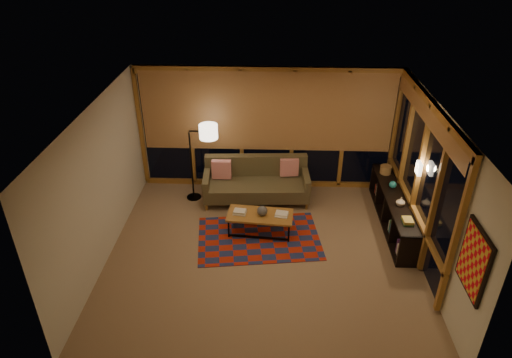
{
  "coord_description": "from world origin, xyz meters",
  "views": [
    {
      "loc": [
        0.13,
        -6.47,
        5.23
      ],
      "look_at": [
        -0.15,
        0.49,
        1.25
      ],
      "focal_mm": 32.0,
      "sensor_mm": 36.0,
      "label": 1
    }
  ],
  "objects_px": {
    "sofa": "(256,182)",
    "coffee_table": "(260,223)",
    "bookshelf": "(393,210)",
    "floor_lamp": "(191,162)"
  },
  "relations": [
    {
      "from": "sofa",
      "to": "coffee_table",
      "type": "relative_size",
      "value": 1.77
    },
    {
      "from": "coffee_table",
      "to": "bookshelf",
      "type": "xyz_separation_m",
      "value": [
        2.57,
        0.37,
        0.12
      ]
    },
    {
      "from": "sofa",
      "to": "coffee_table",
      "type": "height_order",
      "value": "sofa"
    },
    {
      "from": "sofa",
      "to": "floor_lamp",
      "type": "distance_m",
      "value": 1.41
    },
    {
      "from": "coffee_table",
      "to": "floor_lamp",
      "type": "bearing_deg",
      "value": 145.89
    },
    {
      "from": "sofa",
      "to": "coffee_table",
      "type": "bearing_deg",
      "value": -87.45
    },
    {
      "from": "sofa",
      "to": "bookshelf",
      "type": "relative_size",
      "value": 0.83
    },
    {
      "from": "floor_lamp",
      "to": "bookshelf",
      "type": "height_order",
      "value": "floor_lamp"
    },
    {
      "from": "coffee_table",
      "to": "bookshelf",
      "type": "distance_m",
      "value": 2.6
    },
    {
      "from": "floor_lamp",
      "to": "coffee_table",
      "type": "bearing_deg",
      "value": -37.73
    }
  ]
}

